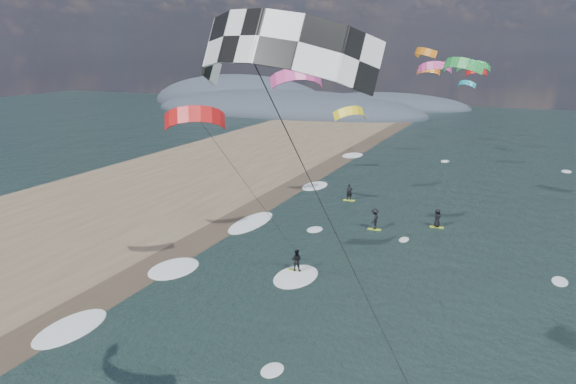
% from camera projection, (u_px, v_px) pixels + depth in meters
% --- Properties ---
extents(wet_sand_strip, '(3.00, 240.00, 0.00)m').
position_uv_depth(wet_sand_strip, '(106.00, 294.00, 33.50)').
color(wet_sand_strip, '#382D23').
rests_on(wet_sand_strip, ground).
extents(coastal_hills, '(80.00, 41.00, 15.00)m').
position_uv_depth(coastal_hills, '(279.00, 108.00, 133.00)').
color(coastal_hills, '#3D4756').
rests_on(coastal_hills, ground).
extents(kitesurfer_near_a, '(7.96, 8.85, 15.57)m').
position_uv_depth(kitesurfer_near_a, '(297.00, 164.00, 12.32)').
color(kitesurfer_near_a, '#BDE929').
rests_on(kitesurfer_near_a, ground).
extents(kitesurfer_near_b, '(6.87, 8.81, 12.04)m').
position_uv_depth(kitesurfer_near_b, '(233.00, 174.00, 32.27)').
color(kitesurfer_near_b, '#BDE929').
rests_on(kitesurfer_near_b, ground).
extents(far_kitesurfers, '(10.14, 8.42, 1.75)m').
position_uv_depth(far_kitesurfers, '(386.00, 214.00, 46.68)').
color(far_kitesurfers, '#BDE929').
rests_on(far_kitesurfers, ground).
extents(bg_kite_field, '(12.13, 67.04, 6.55)m').
position_uv_depth(bg_kite_field, '(435.00, 70.00, 62.19)').
color(bg_kite_field, '#D83F8C').
rests_on(bg_kite_field, ground).
extents(shoreline_surf, '(2.40, 79.40, 0.11)m').
position_uv_depth(shoreline_surf, '(169.00, 269.00, 37.26)').
color(shoreline_surf, white).
rests_on(shoreline_surf, ground).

